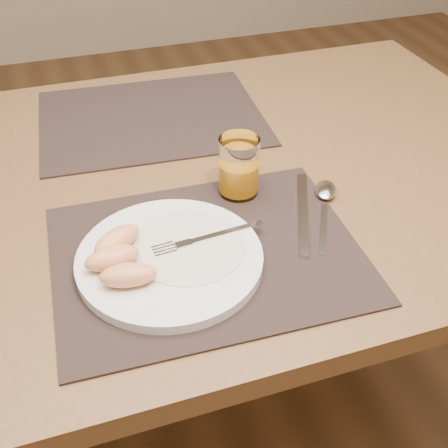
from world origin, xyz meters
TOP-DOWN VIEW (x-y plane):
  - ground at (0.00, 0.00)m, footprint 5.00×5.00m
  - table at (0.00, 0.00)m, footprint 1.40×0.90m
  - placemat_near at (-0.02, -0.22)m, footprint 0.46×0.36m
  - placemat_far at (-0.01, 0.22)m, footprint 0.47×0.38m
  - plate at (-0.08, -0.23)m, footprint 0.27×0.27m
  - plate_dressing at (-0.05, -0.22)m, footprint 0.17×0.17m
  - fork at (-0.03, -0.21)m, footprint 0.18×0.03m
  - knife at (0.14, -0.19)m, footprint 0.10×0.21m
  - spoon at (0.20, -0.15)m, footprint 0.11×0.18m
  - juice_glass at (0.07, -0.09)m, footprint 0.07×0.07m
  - grapefruit_wedges at (-0.15, -0.23)m, footprint 0.10×0.14m

SIDE VIEW (x-z plane):
  - ground at x=0.00m, z-range 0.00..0.00m
  - table at x=0.00m, z-range 0.29..1.04m
  - placemat_near at x=-0.02m, z-range 0.75..0.75m
  - placemat_far at x=-0.01m, z-range 0.75..0.75m
  - knife at x=0.14m, z-range 0.75..0.76m
  - spoon at x=0.20m, z-range 0.75..0.77m
  - plate at x=-0.08m, z-range 0.75..0.77m
  - plate_dressing at x=-0.05m, z-range 0.77..0.77m
  - fork at x=-0.03m, z-range 0.77..0.77m
  - grapefruit_wedges at x=-0.15m, z-range 0.77..0.80m
  - juice_glass at x=0.07m, z-range 0.75..0.85m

